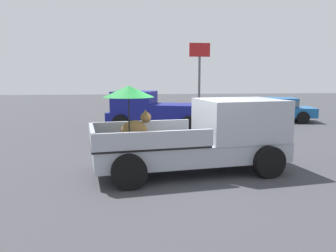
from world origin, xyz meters
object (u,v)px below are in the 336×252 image
(pickup_truck_main, at_px, (205,135))
(motel_sign, at_px, (199,64))
(parked_sedan_near, at_px, (275,108))
(pickup_truck_red, at_px, (154,111))

(pickup_truck_main, height_order, motel_sign, motel_sign)
(pickup_truck_main, bearing_deg, parked_sedan_near, 48.62)
(pickup_truck_main, xyz_separation_m, motel_sign, (2.80, 13.86, 2.38))
(pickup_truck_red, distance_m, motel_sign, 7.70)
(parked_sedan_near, height_order, motel_sign, motel_sign)
(parked_sedan_near, xyz_separation_m, motel_sign, (-3.37, 4.54, 2.61))
(parked_sedan_near, bearing_deg, pickup_truck_red, 26.80)
(pickup_truck_main, xyz_separation_m, pickup_truck_red, (-0.75, 7.49, -0.10))
(parked_sedan_near, bearing_deg, motel_sign, -41.39)
(pickup_truck_red, bearing_deg, parked_sedan_near, -147.56)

